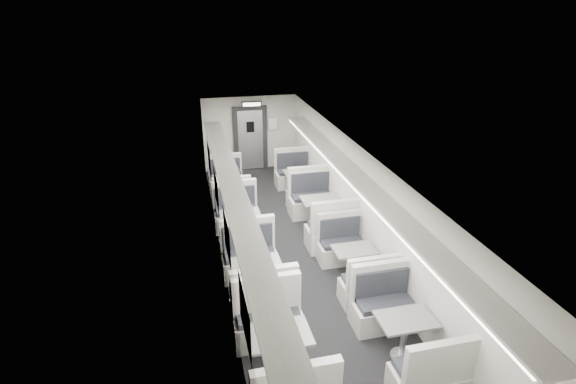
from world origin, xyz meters
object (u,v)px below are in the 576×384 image
booth_left_a (229,189)px  booth_right_c (353,264)px  vestibule_door (250,139)px  booth_right_d (404,337)px  booth_left_b (241,229)px  exit_sign (252,104)px  booth_left_c (257,281)px  booth_right_a (300,184)px  booth_right_b (321,214)px  booth_left_d (278,355)px  passenger (232,183)px

booth_left_a → booth_right_c: 4.86m
vestibule_door → booth_right_d: bearing=-83.7°
booth_left_b → exit_sign: size_ratio=3.57×
booth_left_c → vestibule_door: size_ratio=1.08×
booth_right_d → exit_sign: (-1.00, 8.50, 1.90)m
booth_right_a → booth_right_b: bearing=-90.0°
booth_right_b → booth_right_d: size_ratio=1.10×
booth_right_d → exit_sign: 8.76m
booth_left_b → booth_right_b: (2.00, 0.25, 0.03)m
booth_right_b → exit_sign: 4.63m
booth_right_a → booth_left_d: bearing=-107.4°
booth_left_a → booth_right_c: size_ratio=0.99×
booth_left_a → vestibule_door: size_ratio=0.96×
exit_sign → booth_left_d: bearing=-96.7°
booth_left_d → booth_right_d: bearing=-1.3°
booth_right_b → booth_right_c: size_ratio=1.17×
booth_left_a → vestibule_door: 2.66m
booth_right_d → booth_left_b: bearing=115.8°
exit_sign → booth_left_c: bearing=-98.7°
exit_sign → booth_left_a: bearing=-118.0°
booth_left_a → booth_right_b: 3.01m
passenger → booth_left_a: bearing=91.1°
booth_right_c → booth_left_a: bearing=114.3°
booth_right_b → passenger: (-1.95, 1.74, 0.32)m
booth_left_b → exit_sign: bearing=77.1°
booth_right_c → passenger: (-1.95, 3.92, 0.38)m
booth_right_d → booth_right_b: bearing=90.0°
booth_left_b → booth_left_d: booth_left_d is taller
booth_right_c → vestibule_door: (-1.00, 6.79, 0.68)m
booth_left_b → exit_sign: 4.86m
booth_right_d → passenger: bearing=107.6°
booth_left_a → vestibule_door: bearing=67.1°
booth_left_b → booth_left_c: bearing=-90.0°
passenger → exit_sign: 2.99m
booth_right_b → booth_left_c: bearing=-129.9°
passenger → booth_right_b: bearing=-46.9°
booth_right_b → exit_sign: bearing=103.6°
booth_right_d → vestibule_door: bearing=96.3°
booth_left_c → booth_right_c: 2.01m
booth_left_c → booth_right_b: (2.00, 2.39, 0.02)m
passenger → vestibule_door: 3.04m
booth_left_a → booth_right_b: booth_right_b is taller
booth_right_a → exit_sign: (-1.00, 2.07, 1.89)m
booth_left_b → passenger: 2.02m
booth_right_b → vestibule_door: size_ratio=1.13×
booth_left_d → booth_right_b: bearing=65.2°
booth_right_a → booth_right_c: booth_right_a is taller
booth_left_b → booth_left_d: (0.00, -4.08, 0.02)m
booth_left_d → booth_right_b: 4.77m
booth_right_d → passenger: size_ratio=1.45×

